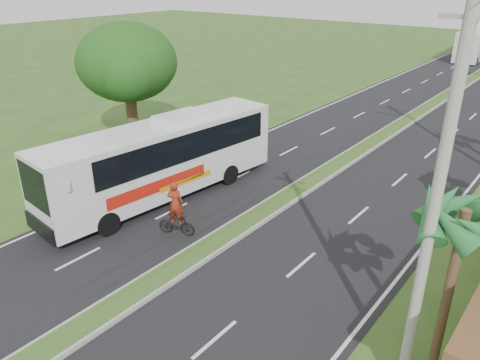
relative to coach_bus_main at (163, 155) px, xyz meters
The scene contains 10 objects.
ground 7.95m from the coach_bus_main, 50.87° to the right, with size 180.00×180.00×0.00m, color #2B4E1C.
road_asphalt 15.03m from the coach_bus_main, 71.07° to the left, with size 14.00×160.00×0.02m, color black.
median_strip 15.02m from the coach_bus_main, 71.07° to the left, with size 1.20×160.00×0.18m.
lane_edge_left 14.36m from the coach_bus_main, 97.59° to the left, with size 0.12×160.00×0.01m, color silver.
palm_verge_a 14.36m from the coach_bus_main, 11.98° to the right, with size 2.40×2.40×5.45m.
shade_tree 8.82m from the coach_bus_main, 150.73° to the left, with size 6.30×6.00×7.54m.
utility_pole_a 14.32m from the coach_bus_main, 16.44° to the right, with size 1.60×0.28×11.00m.
coach_bus_main is the anchor object (origin of this frame).
coach_bus_far 52.02m from the coach_bus_main, 88.30° to the left, with size 3.38×12.55×3.62m.
motorcyclist 3.97m from the coach_bus_main, 36.66° to the right, with size 1.67×1.02×2.46m.
Camera 1 is at (10.85, -8.10, 10.22)m, focal length 35.00 mm.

